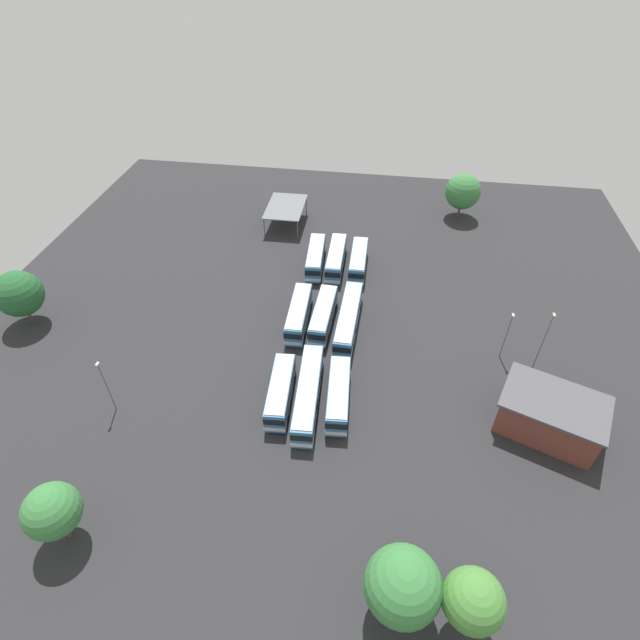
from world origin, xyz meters
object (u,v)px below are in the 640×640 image
(bus_row2_slot1, at_px, (336,258))
(tree_northeast, at_px, (473,601))
(lamp_post_by_building, at_px, (106,385))
(tree_northwest, at_px, (463,192))
(bus_row2_slot0, at_px, (358,261))
(depot_building, at_px, (550,415))
(lamp_post_far_corner, at_px, (544,340))
(lamp_post_near_entrance, at_px, (507,334))
(bus_row0_slot2, at_px, (280,391))
(bus_row1_slot2, at_px, (299,314))
(tree_west_edge, at_px, (19,294))
(bus_row0_slot0, at_px, (338,395))
(bus_row0_slot1, at_px, (308,393))
(bus_row2_slot2, at_px, (316,257))
(bus_row1_slot1, at_px, (323,315))
(tree_north_edge, at_px, (52,511))
(tree_east_edge, at_px, (403,586))
(bus_row1_slot0, at_px, (348,319))
(maintenance_shelter, at_px, (286,207))

(bus_row2_slot1, height_order, tree_northeast, tree_northeast)
(lamp_post_by_building, height_order, tree_northwest, tree_northwest)
(bus_row2_slot0, distance_m, depot_building, 39.55)
(tree_northeast, xyz_separation_m, tree_northwest, (75.26, -4.08, -0.29))
(lamp_post_far_corner, height_order, lamp_post_near_entrance, lamp_post_far_corner)
(bus_row0_slot2, relative_size, lamp_post_far_corner, 1.10)
(lamp_post_far_corner, bearing_deg, lamp_post_near_entrance, 69.25)
(bus_row0_slot2, distance_m, tree_northeast, 31.42)
(bus_row2_slot0, bearing_deg, bus_row2_slot1, 87.68)
(bus_row1_slot2, xyz_separation_m, tree_west_edge, (-5.88, 40.41, 3.55))
(bus_row2_slot0, bearing_deg, lamp_post_far_corner, -127.25)
(bus_row0_slot0, relative_size, depot_building, 0.78)
(bus_row0_slot1, height_order, bus_row0_slot2, same)
(lamp_post_by_building, bearing_deg, bus_row2_slot2, -29.85)
(bus_row1_slot1, xyz_separation_m, tree_northeast, (-38.34, -18.11, 3.84))
(depot_building, distance_m, tree_north_edge, 54.79)
(tree_northwest, bearing_deg, tree_east_edge, 172.54)
(tree_north_edge, bearing_deg, bus_row2_slot0, -25.73)
(bus_row0_slot0, xyz_separation_m, bus_row2_slot2, (30.01, 7.72, 0.00))
(bus_row1_slot1, bearing_deg, tree_west_edge, 97.86)
(lamp_post_far_corner, height_order, tree_east_edge, lamp_post_far_corner)
(depot_building, relative_size, lamp_post_near_entrance, 1.77)
(bus_row1_slot1, xyz_separation_m, depot_building, (-14.86, -29.58, 0.74))
(bus_row0_slot2, relative_size, bus_row1_slot0, 0.74)
(bus_row0_slot0, xyz_separation_m, tree_northwest, (51.90, -18.04, 3.55))
(bus_row0_slot2, height_order, maintenance_shelter, maintenance_shelter)
(tree_north_edge, relative_size, tree_east_edge, 0.89)
(bus_row0_slot1, bearing_deg, bus_row0_slot2, 92.97)
(bus_row2_slot0, xyz_separation_m, bus_row2_slot1, (0.16, 3.89, 0.00))
(bus_row0_slot0, bearing_deg, lamp_post_by_building, 100.24)
(lamp_post_by_building, distance_m, tree_west_edge, 24.72)
(bus_row0_slot2, height_order, bus_row2_slot2, same)
(lamp_post_near_entrance, bearing_deg, bus_row0_slot1, 116.03)
(bus_row1_slot2, distance_m, tree_north_edge, 39.93)
(tree_west_edge, height_order, tree_northeast, tree_west_edge)
(lamp_post_near_entrance, bearing_deg, lamp_post_far_corner, -110.75)
(bus_row2_slot0, relative_size, tree_north_edge, 1.36)
(tree_northwest, bearing_deg, bus_row0_slot0, 160.83)
(depot_building, bearing_deg, tree_north_edge, 112.85)
(bus_row0_slot0, distance_m, maintenance_shelter, 46.37)
(bus_row1_slot1, bearing_deg, depot_building, -116.67)
(bus_row1_slot1, bearing_deg, bus_row0_slot1, -178.74)
(bus_row2_slot0, height_order, lamp_post_near_entrance, lamp_post_near_entrance)
(lamp_post_near_entrance, xyz_separation_m, tree_east_edge, (-34.91, 13.26, 1.04))
(lamp_post_far_corner, bearing_deg, bus_row0_slot2, 108.28)
(bus_row1_slot1, xyz_separation_m, tree_northwest, (36.92, -22.19, 3.55))
(bus_row1_slot1, distance_m, lamp_post_by_building, 31.10)
(tree_north_edge, bearing_deg, tree_west_edge, 37.73)
(depot_building, relative_size, tree_west_edge, 1.56)
(bus_row1_slot2, bearing_deg, tree_north_edge, 154.43)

